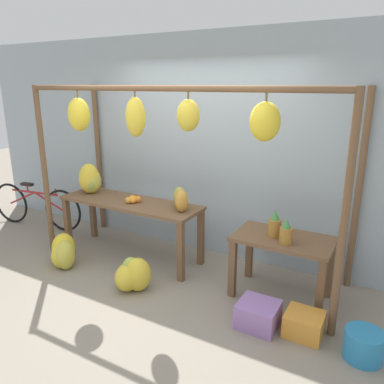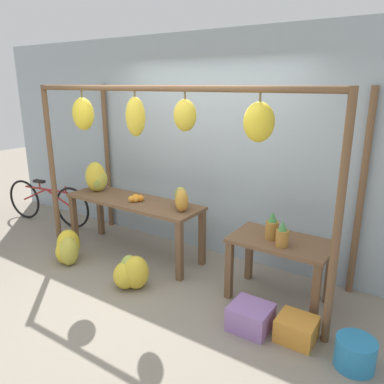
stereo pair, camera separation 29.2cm
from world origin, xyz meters
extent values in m
plane|color=gray|center=(0.00, 0.00, 0.00)|extent=(20.00, 20.00, 0.00)
cube|color=#99A8B2|center=(0.00, 1.44, 1.40)|extent=(8.00, 0.08, 2.80)
cylinder|color=brown|center=(-1.81, 0.36, 1.09)|extent=(0.07, 0.07, 2.17)
cylinder|color=brown|center=(1.81, 0.36, 1.09)|extent=(0.07, 0.07, 2.17)
cylinder|color=brown|center=(-1.81, 1.35, 1.09)|extent=(0.07, 0.07, 2.17)
cylinder|color=brown|center=(1.81, 1.35, 1.09)|extent=(0.07, 0.07, 2.17)
cylinder|color=brown|center=(0.00, 0.36, 2.14)|extent=(3.63, 0.06, 0.06)
cylinder|color=brown|center=(-1.12, 0.36, 2.07)|extent=(0.02, 0.02, 0.08)
ellipsoid|color=yellow|center=(-1.12, 0.36, 1.85)|extent=(0.26, 0.24, 0.38)
cylinder|color=brown|center=(-0.31, 0.36, 2.09)|extent=(0.02, 0.02, 0.06)
ellipsoid|color=gold|center=(-0.31, 0.36, 1.85)|extent=(0.22, 0.20, 0.41)
cylinder|color=brown|center=(0.32, 0.36, 2.08)|extent=(0.02, 0.02, 0.07)
ellipsoid|color=gold|center=(0.32, 0.36, 1.89)|extent=(0.23, 0.20, 0.31)
cylinder|color=brown|center=(1.09, 0.36, 2.08)|extent=(0.02, 0.02, 0.07)
ellipsoid|color=yellow|center=(1.09, 0.36, 1.87)|extent=(0.27, 0.24, 0.34)
cube|color=brown|center=(-0.77, 0.76, 0.74)|extent=(1.89, 0.58, 0.04)
cube|color=brown|center=(-1.66, 0.52, 0.36)|extent=(0.07, 0.07, 0.72)
cube|color=brown|center=(0.13, 0.52, 0.36)|extent=(0.07, 0.07, 0.72)
cube|color=brown|center=(-1.66, 1.00, 0.36)|extent=(0.07, 0.07, 0.72)
cube|color=brown|center=(0.13, 1.00, 0.36)|extent=(0.07, 0.07, 0.72)
cube|color=brown|center=(1.22, 0.76, 0.66)|extent=(0.99, 0.59, 0.04)
cube|color=brown|center=(0.77, 0.51, 0.32)|extent=(0.07, 0.07, 0.64)
cube|color=brown|center=(1.66, 0.51, 0.32)|extent=(0.07, 0.07, 0.64)
cube|color=brown|center=(0.77, 1.00, 0.32)|extent=(0.07, 0.07, 0.64)
cube|color=brown|center=(1.66, 1.00, 0.32)|extent=(0.07, 0.07, 0.64)
ellipsoid|color=gold|center=(-1.44, 0.80, 0.93)|extent=(0.32, 0.33, 0.34)
ellipsoid|color=#9EB247|center=(-1.46, 0.81, 0.92)|extent=(0.38, 0.37, 0.32)
ellipsoid|color=gold|center=(-1.46, 0.78, 0.96)|extent=(0.36, 0.36, 0.41)
sphere|color=orange|center=(-0.67, 0.70, 0.79)|extent=(0.07, 0.07, 0.07)
sphere|color=orange|center=(-0.68, 0.71, 0.80)|extent=(0.08, 0.08, 0.08)
sphere|color=orange|center=(-0.67, 0.73, 0.80)|extent=(0.08, 0.08, 0.08)
sphere|color=orange|center=(-0.70, 0.74, 0.80)|extent=(0.10, 0.10, 0.10)
sphere|color=orange|center=(-0.67, 0.73, 0.80)|extent=(0.09, 0.09, 0.09)
sphere|color=orange|center=(-0.70, 0.72, 0.80)|extent=(0.09, 0.09, 0.09)
sphere|color=orange|center=(-0.72, 0.68, 0.80)|extent=(0.08, 0.08, 0.08)
sphere|color=orange|center=(-0.64, 0.77, 0.80)|extent=(0.09, 0.09, 0.09)
cylinder|color=#A3702D|center=(1.27, 0.62, 0.76)|extent=(0.12, 0.12, 0.16)
cone|color=#428442|center=(1.27, 0.62, 0.89)|extent=(0.09, 0.09, 0.10)
cylinder|color=#A3702D|center=(1.12, 0.73, 0.77)|extent=(0.13, 0.13, 0.18)
cone|color=#428442|center=(1.12, 0.73, 0.91)|extent=(0.09, 0.09, 0.10)
ellipsoid|color=gold|center=(-1.24, 0.07, 0.19)|extent=(0.30, 0.31, 0.37)
ellipsoid|color=yellow|center=(-1.39, 0.18, 0.20)|extent=(0.28, 0.31, 0.39)
ellipsoid|color=yellow|center=(-1.32, 0.08, 0.15)|extent=(0.30, 0.32, 0.31)
ellipsoid|color=gold|center=(-0.17, 0.11, 0.19)|extent=(0.38, 0.37, 0.38)
ellipsoid|color=#9EB247|center=(-0.26, 0.11, 0.19)|extent=(0.30, 0.30, 0.37)
ellipsoid|color=gold|center=(-0.27, 0.05, 0.15)|extent=(0.36, 0.37, 0.31)
cube|color=#9970B7|center=(1.19, 0.16, 0.12)|extent=(0.37, 0.34, 0.24)
cylinder|color=teal|center=(2.09, 0.17, 0.12)|extent=(0.31, 0.31, 0.25)
torus|color=black|center=(-3.24, 0.79, 0.33)|extent=(0.66, 0.13, 0.66)
torus|color=black|center=(-2.22, 0.94, 0.33)|extent=(0.66, 0.13, 0.66)
cylinder|color=maroon|center=(-2.73, 0.86, 0.56)|extent=(0.87, 0.16, 0.03)
cylinder|color=maroon|center=(-2.99, 0.83, 0.45)|extent=(0.53, 0.11, 0.26)
cylinder|color=maroon|center=(-2.48, 0.90, 0.45)|extent=(0.53, 0.11, 0.26)
cylinder|color=maroon|center=(-2.86, 0.85, 0.61)|extent=(0.02, 0.02, 0.10)
cube|color=black|center=(-2.86, 0.85, 0.68)|extent=(0.21, 0.11, 0.04)
cylinder|color=maroon|center=(-2.33, 0.92, 0.61)|extent=(0.02, 0.02, 0.10)
ellipsoid|color=gold|center=(0.02, 0.73, 0.88)|extent=(0.18, 0.20, 0.26)
ellipsoid|color=#B2993D|center=(-0.07, 0.84, 0.88)|extent=(0.22, 0.22, 0.26)
ellipsoid|color=#93A33D|center=(-0.10, 0.86, 0.88)|extent=(0.20, 0.18, 0.25)
cube|color=orange|center=(1.60, 0.24, 0.11)|extent=(0.33, 0.30, 0.21)
camera|label=1|loc=(2.14, -2.79, 2.19)|focal=35.00mm
camera|label=2|loc=(2.39, -2.63, 2.19)|focal=35.00mm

